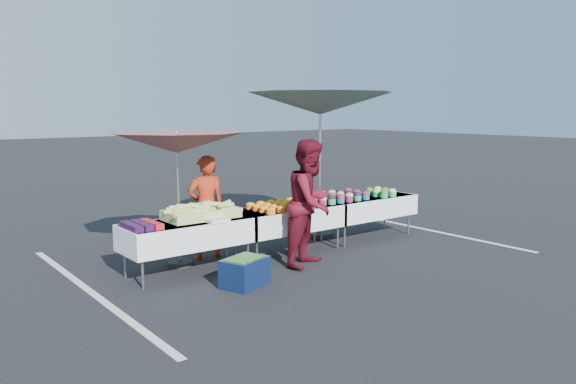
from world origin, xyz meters
TOP-DOWN VIEW (x-y plane):
  - ground at (0.00, 0.00)m, footprint 80.00×80.00m
  - stripe_left at (-3.20, 0.00)m, footprint 0.10×5.00m
  - stripe_right at (3.20, 0.00)m, footprint 0.10×5.00m
  - table_left at (-1.80, 0.00)m, footprint 1.86×0.81m
  - table_center at (0.00, 0.00)m, footprint 1.86×0.81m
  - table_right at (1.80, 0.00)m, footprint 1.86×0.81m
  - berry_punnets at (-2.51, -0.06)m, footprint 0.40×0.54m
  - corn_pile at (-1.54, 0.04)m, footprint 1.16×0.57m
  - plastic_bags at (-1.50, -0.30)m, footprint 0.30×0.25m
  - carrot_bowls at (-0.15, -0.01)m, footprint 0.95×0.69m
  - potato_cups at (0.95, 0.00)m, footprint 1.34×0.58m
  - bean_baskets at (2.06, -0.10)m, footprint 0.36×0.50m
  - vendor at (-1.18, 0.55)m, footprint 0.66×0.50m
  - customer at (-0.16, -0.75)m, footprint 1.13×1.03m
  - umbrella_left at (-1.73, 0.40)m, footprint 2.34×2.34m
  - umbrella_right at (1.14, 0.53)m, footprint 3.09×3.09m
  - storage_bin at (-1.51, -1.01)m, footprint 0.70×0.60m

SIDE VIEW (x-z plane):
  - ground at x=0.00m, z-range 0.00..0.00m
  - stripe_left at x=-3.20m, z-range 0.00..0.00m
  - stripe_right at x=3.20m, z-range 0.00..0.00m
  - storage_bin at x=-1.51m, z-range 0.01..0.39m
  - table_left at x=-1.80m, z-range 0.21..0.96m
  - table_center at x=0.00m, z-range 0.21..0.96m
  - table_right at x=1.80m, z-range 0.21..0.96m
  - plastic_bags at x=-1.50m, z-range 0.75..0.80m
  - berry_punnets at x=-2.51m, z-range 0.75..0.83m
  - carrot_bowls at x=-0.15m, z-range 0.75..0.85m
  - vendor at x=-1.18m, z-range 0.00..1.61m
  - bean_baskets at x=2.06m, z-range 0.75..0.90m
  - potato_cups at x=0.95m, z-range 0.75..0.91m
  - corn_pile at x=-1.54m, z-range 0.71..0.97m
  - customer at x=-0.16m, z-range 0.00..1.88m
  - umbrella_left at x=-1.73m, z-range 0.81..2.82m
  - umbrella_right at x=1.14m, z-range 1.07..3.71m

